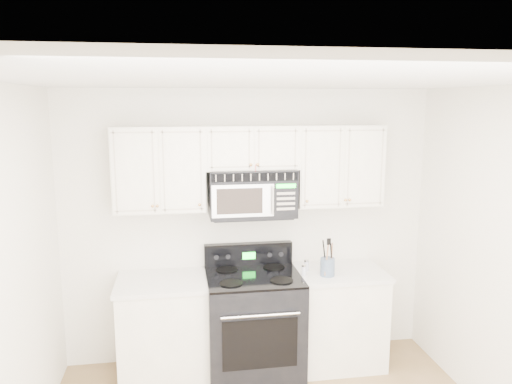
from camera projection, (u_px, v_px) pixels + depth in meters
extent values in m
cube|color=silver|center=(292.00, 80.00, 2.86)|extent=(3.50, 3.50, 0.01)
cube|color=white|center=(249.00, 226.00, 4.79)|extent=(3.50, 0.01, 2.60)
cube|color=white|center=(167.00, 330.00, 4.51)|extent=(0.82, 0.63, 0.88)
cube|color=white|center=(165.00, 282.00, 4.43)|extent=(0.86, 0.65, 0.04)
cube|color=black|center=(168.00, 368.00, 4.62)|extent=(0.82, 0.55, 0.10)
cube|color=white|center=(336.00, 318.00, 4.76)|extent=(0.82, 0.63, 0.88)
cube|color=white|center=(338.00, 272.00, 4.68)|extent=(0.86, 0.65, 0.04)
cube|color=black|center=(334.00, 354.00, 4.87)|extent=(0.82, 0.55, 0.10)
cube|color=black|center=(254.00, 324.00, 4.59)|extent=(0.85, 0.73, 0.92)
cube|color=black|center=(260.00, 344.00, 4.23)|extent=(0.65, 0.01, 0.45)
cylinder|color=silver|center=(261.00, 316.00, 4.16)|extent=(0.67, 0.02, 0.02)
cube|color=black|center=(253.00, 276.00, 4.50)|extent=(0.85, 0.73, 0.02)
cube|color=black|center=(248.00, 254.00, 4.80)|extent=(0.85, 0.08, 0.22)
cube|color=#12FF2B|center=(249.00, 256.00, 4.75)|extent=(0.12, 0.00, 0.07)
cube|color=white|center=(159.00, 169.00, 4.40)|extent=(0.80, 0.33, 0.75)
cube|color=white|center=(338.00, 165.00, 4.65)|extent=(0.80, 0.33, 0.75)
cube|color=white|center=(251.00, 147.00, 4.49)|extent=(0.84, 0.33, 0.39)
sphere|color=tan|center=(157.00, 206.00, 4.26)|extent=(0.03, 0.03, 0.03)
sphere|color=tan|center=(200.00, 205.00, 4.32)|extent=(0.03, 0.03, 0.03)
sphere|color=tan|center=(307.00, 201.00, 4.47)|extent=(0.03, 0.03, 0.03)
sphere|color=tan|center=(346.00, 200.00, 4.53)|extent=(0.03, 0.03, 0.03)
sphere|color=tan|center=(251.00, 165.00, 4.33)|extent=(0.03, 0.03, 0.03)
sphere|color=tan|center=(258.00, 165.00, 4.34)|extent=(0.03, 0.03, 0.03)
cylinder|color=red|center=(256.00, 171.00, 4.35)|extent=(0.01, 0.00, 0.11)
sphere|color=tan|center=(256.00, 177.00, 4.36)|extent=(0.04, 0.04, 0.04)
cube|color=black|center=(252.00, 192.00, 4.54)|extent=(0.78, 0.39, 0.43)
cube|color=#BDB1A0|center=(255.00, 177.00, 4.32)|extent=(0.76, 0.01, 0.08)
cube|color=#B5B6B8|center=(243.00, 201.00, 4.33)|extent=(0.55, 0.01, 0.29)
cube|color=black|center=(240.00, 201.00, 4.32)|extent=(0.40, 0.01, 0.23)
cube|color=black|center=(286.00, 200.00, 4.39)|extent=(0.21, 0.01, 0.29)
cube|color=#12FF2B|center=(286.00, 186.00, 4.36)|extent=(0.17, 0.00, 0.04)
cylinder|color=silver|center=(273.00, 201.00, 4.34)|extent=(0.02, 0.02, 0.25)
cylinder|color=slate|center=(327.00, 267.00, 4.52)|extent=(0.13, 0.13, 0.16)
cylinder|color=#905E43|center=(332.00, 258.00, 4.51)|extent=(0.01, 0.01, 0.28)
cylinder|color=black|center=(325.00, 256.00, 4.53)|extent=(0.01, 0.01, 0.31)
cylinder|color=#905E43|center=(327.00, 257.00, 4.47)|extent=(0.01, 0.01, 0.33)
cylinder|color=black|center=(331.00, 258.00, 4.51)|extent=(0.01, 0.01, 0.28)
cylinder|color=#B5B5C8|center=(304.00, 271.00, 4.54)|extent=(0.04, 0.04, 0.09)
cylinder|color=silver|center=(304.00, 265.00, 4.53)|extent=(0.04, 0.04, 0.02)
cylinder|color=#B5B5C8|center=(306.00, 266.00, 4.65)|extent=(0.04, 0.04, 0.09)
cylinder|color=silver|center=(307.00, 261.00, 4.64)|extent=(0.05, 0.05, 0.02)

